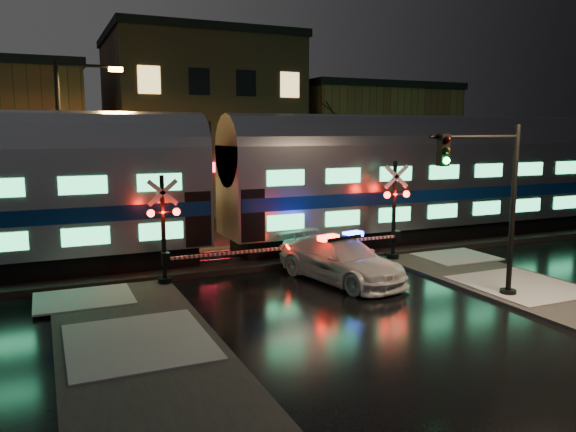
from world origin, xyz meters
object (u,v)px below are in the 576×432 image
object	(u,v)px
police_car	(341,259)
streetlight	(68,145)
crossing_signal_right	(388,221)
traffic_light	(493,209)
crossing_signal_left	(175,241)

from	to	relation	value
police_car	streetlight	distance (m)	12.81
crossing_signal_right	streetlight	xyz separation A→B (m)	(-11.91, 6.69, 3.10)
police_car	traffic_light	xyz separation A→B (m)	(3.12, -4.13, 2.19)
traffic_light	police_car	bearing A→B (deg)	130.04
traffic_light	streetlight	distance (m)	17.39
police_car	traffic_light	world-z (taller)	traffic_light
police_car	traffic_light	bearing A→B (deg)	-65.95
traffic_light	streetlight	size ratio (longest dim) A/B	0.67
traffic_light	crossing_signal_right	bearing A→B (deg)	92.03
police_car	crossing_signal_right	size ratio (longest dim) A/B	0.98
crossing_signal_right	traffic_light	bearing A→B (deg)	-90.96
crossing_signal_left	streetlight	bearing A→B (deg)	114.34
police_car	streetlight	xyz separation A→B (m)	(-8.69, 8.50, 4.04)
crossing_signal_right	streetlight	distance (m)	14.01
crossing_signal_right	traffic_light	xyz separation A→B (m)	(-0.10, -5.94, 1.25)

